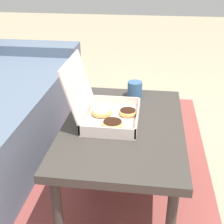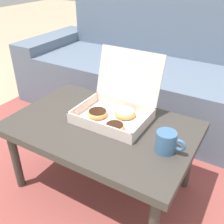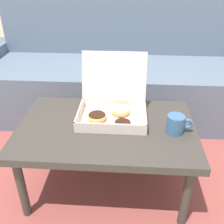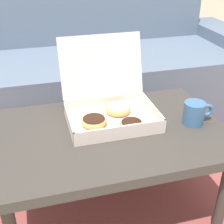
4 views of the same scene
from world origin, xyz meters
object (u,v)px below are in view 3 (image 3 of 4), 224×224
at_px(coffee_table, 106,133).
at_px(pastry_box, 113,107).
at_px(coffee_mug, 176,124).
at_px(couch, 116,75).

relative_size(coffee_table, pastry_box, 2.55).
bearing_deg(coffee_table, coffee_mug, -5.32).
distance_m(couch, coffee_mug, 1.09).
xyz_separation_m(couch, pastry_box, (0.03, -0.88, 0.17)).
bearing_deg(pastry_box, coffee_table, -105.60).
bearing_deg(pastry_box, coffee_mug, -22.43).
xyz_separation_m(couch, coffee_mug, (0.36, -1.01, 0.16)).
bearing_deg(coffee_mug, couch, 109.32).
relative_size(couch, coffee_mug, 18.96).
relative_size(couch, pastry_box, 6.83).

